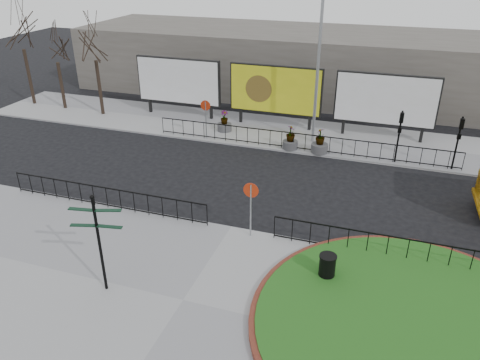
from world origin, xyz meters
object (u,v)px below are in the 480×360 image
at_px(lamp_post, 318,66).
at_px(litter_bin, 327,268).
at_px(billboard_mid, 275,90).
at_px(planter_b, 290,140).
at_px(planter_c, 320,144).
at_px(planter_a, 224,124).
at_px(fingerpost_sign, 98,234).

relative_size(lamp_post, litter_bin, 8.74).
xyz_separation_m(billboard_mid, lamp_post, (3.01, -1.97, 2.23)).
distance_m(planter_b, planter_c, 1.77).
distance_m(planter_a, planter_b, 5.06).
distance_m(lamp_post, planter_a, 7.24).
bearing_deg(lamp_post, planter_b, -123.91).
height_order(fingerpost_sign, planter_b, fingerpost_sign).
distance_m(billboard_mid, lamp_post, 4.23).
bearing_deg(planter_c, planter_b, 180.00).
distance_m(billboard_mid, planter_b, 4.49).
relative_size(fingerpost_sign, litter_bin, 3.59).
bearing_deg(lamp_post, litter_bin, -77.33).
height_order(lamp_post, planter_b, lamp_post).
relative_size(litter_bin, planter_c, 0.70).
distance_m(lamp_post, planter_b, 4.58).
xyz_separation_m(fingerpost_sign, planter_c, (5.05, 14.70, -1.75)).
bearing_deg(planter_c, fingerpost_sign, -108.96).
height_order(litter_bin, planter_c, planter_c).
bearing_deg(planter_a, lamp_post, 0.00).
distance_m(lamp_post, fingerpost_sign, 17.05).
bearing_deg(planter_b, fingerpost_sign, -102.59).
relative_size(lamp_post, planter_b, 6.30).
height_order(billboard_mid, planter_a, billboard_mid).
bearing_deg(planter_b, planter_c, 0.00).
bearing_deg(litter_bin, fingerpost_sign, -157.87).
distance_m(litter_bin, planter_b, 12.40).
xyz_separation_m(fingerpost_sign, planter_a, (-1.52, 16.30, -1.81)).
xyz_separation_m(litter_bin, planter_a, (-8.87, 13.31, -0.06)).
bearing_deg(billboard_mid, planter_b, -61.59).
bearing_deg(planter_c, billboard_mid, 136.01).
relative_size(fingerpost_sign, planter_a, 2.77).
height_order(planter_a, planter_c, planter_c).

